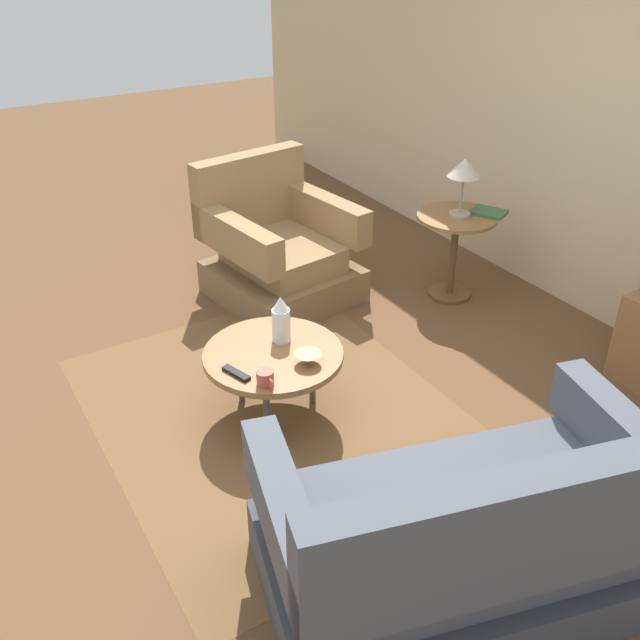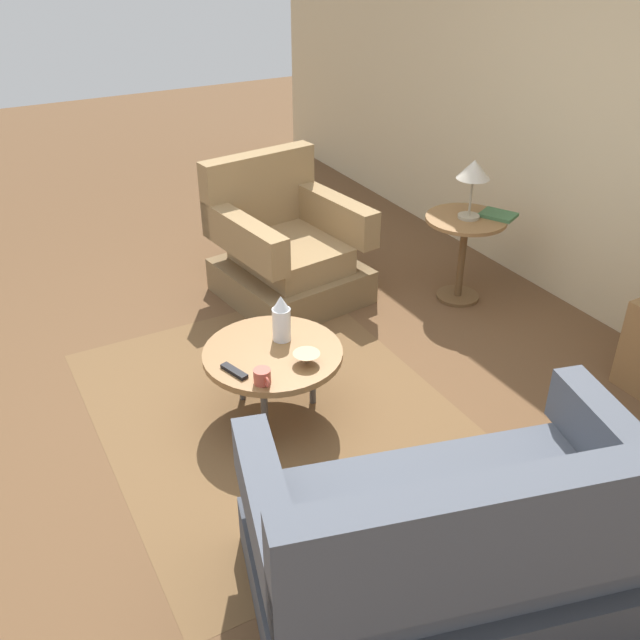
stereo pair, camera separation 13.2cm
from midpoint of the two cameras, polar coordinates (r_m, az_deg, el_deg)
ground_plane at (r=3.86m, az=-0.83°, el=-7.85°), size 16.00×16.00×0.00m
area_rug at (r=3.89m, az=-2.69°, el=-7.52°), size 2.26×1.81×0.00m
armchair at (r=4.92m, az=-2.08°, el=5.60°), size 1.00×0.97×0.95m
couch at (r=2.87m, az=12.35°, el=-17.29°), size 1.25×1.72×0.90m
coffee_table at (r=3.67m, az=-2.84°, el=-2.94°), size 0.73×0.73×0.41m
side_table at (r=4.90m, az=12.37°, el=6.33°), size 0.54×0.54×0.61m
table_lamp at (r=4.73m, az=13.18°, el=11.58°), size 0.22×0.22×0.40m
vase at (r=3.68m, az=-2.15°, el=0.08°), size 0.10×0.10×0.26m
mug at (r=3.40m, az=-3.59°, el=-4.64°), size 0.13×0.09×0.08m
bowl at (r=3.54m, az=-0.03°, el=-3.14°), size 0.14×0.14×0.06m
tv_remote_dark at (r=3.50m, az=-5.91°, el=-4.18°), size 0.17×0.09×0.02m
book at (r=4.90m, az=15.05°, el=8.25°), size 0.28×0.25×0.02m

